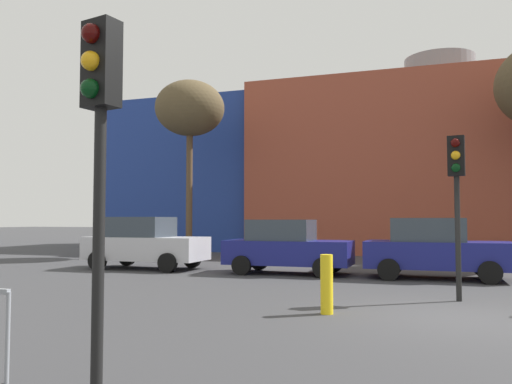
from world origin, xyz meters
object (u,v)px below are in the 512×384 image
traffic_light_island (457,179)px  bare_tree_1 (190,110)px  parked_car_1 (287,247)px  parked_car_2 (435,249)px  traffic_light_near_left (99,119)px  bollard_yellow_1 (327,284)px  parked_car_0 (144,243)px

traffic_light_island → bare_tree_1: bearing=-124.1°
parked_car_1 → parked_car_2: (4.69, 0.00, 0.02)m
parked_car_2 → traffic_light_near_left: 12.93m
parked_car_1 → traffic_light_near_left: 12.59m
traffic_light_island → bollard_yellow_1: traffic_light_island is taller
traffic_light_island → bollard_yellow_1: size_ratio=3.25×
parked_car_1 → bare_tree_1: bare_tree_1 is taller
parked_car_0 → parked_car_1: size_ratio=1.05×
traffic_light_near_left → bare_tree_1: (-7.92, 18.28, 4.38)m
parked_car_2 → traffic_light_near_left: traffic_light_near_left is taller
traffic_light_island → bollard_yellow_1: bearing=-37.8°
parked_car_1 → bollard_yellow_1: bearing=-68.8°
parked_car_1 → bollard_yellow_1: (2.67, -6.89, -0.33)m
parked_car_2 → traffic_light_near_left: size_ratio=1.12×
parked_car_0 → bare_tree_1: size_ratio=0.51×
parked_car_2 → traffic_light_near_left: (-3.29, -12.36, 1.90)m
bollard_yellow_1 → traffic_light_island: bearing=44.8°
traffic_light_near_left → traffic_light_island: 8.77m
parked_car_1 → traffic_light_island: (5.15, -4.43, 1.82)m
parked_car_1 → traffic_light_near_left: bearing=-83.5°
parked_car_1 → bare_tree_1: 10.83m
traffic_light_near_left → bollard_yellow_1: size_ratio=3.39×
parked_car_2 → parked_car_1: bearing=-180.0°
parked_car_2 → parked_car_0: bearing=180.0°
parked_car_2 → traffic_light_island: size_ratio=1.16×
parked_car_2 → bollard_yellow_1: parked_car_2 is taller
parked_car_0 → parked_car_2: (10.13, 0.00, -0.02)m
parked_car_1 → bare_tree_1: (-6.52, 5.92, 6.30)m
parked_car_1 → traffic_light_near_left: traffic_light_near_left is taller
parked_car_2 → bare_tree_1: (-11.21, 5.92, 6.28)m
parked_car_0 → bollard_yellow_1: size_ratio=3.88×
parked_car_1 → parked_car_2: bearing=0.0°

